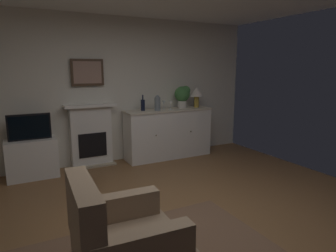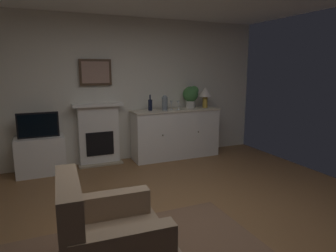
# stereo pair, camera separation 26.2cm
# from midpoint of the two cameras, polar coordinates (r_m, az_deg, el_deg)

# --- Properties ---
(ground_plane) EXTENTS (5.64, 5.57, 0.10)m
(ground_plane) POSITION_cam_midpoint_polar(r_m,az_deg,el_deg) (3.42, 2.45, -19.75)
(ground_plane) COLOR brown
(ground_plane) RESTS_ON ground
(wall_rear) EXTENTS (5.64, 0.06, 2.61)m
(wall_rear) POSITION_cam_midpoint_polar(r_m,az_deg,el_deg) (5.51, -12.02, 6.67)
(wall_rear) COLOR silver
(wall_rear) RESTS_ON ground_plane
(fireplace_unit) EXTENTS (0.87, 0.30, 1.10)m
(fireplace_unit) POSITION_cam_midpoint_polar(r_m,az_deg,el_deg) (5.39, -15.94, -1.72)
(fireplace_unit) COLOR white
(fireplace_unit) RESTS_ON ground_plane
(framed_picture) EXTENTS (0.55, 0.04, 0.45)m
(framed_picture) POSITION_cam_midpoint_polar(r_m,az_deg,el_deg) (5.31, -16.67, 9.86)
(framed_picture) COLOR #473323
(sideboard_cabinet) EXTENTS (1.70, 0.49, 0.94)m
(sideboard_cabinet) POSITION_cam_midpoint_polar(r_m,az_deg,el_deg) (5.70, -1.28, -1.43)
(sideboard_cabinet) COLOR white
(sideboard_cabinet) RESTS_ON ground_plane
(table_lamp) EXTENTS (0.26, 0.26, 0.40)m
(table_lamp) POSITION_cam_midpoint_polar(r_m,az_deg,el_deg) (5.89, 4.26, 6.31)
(table_lamp) COLOR #B79338
(table_lamp) RESTS_ON sideboard_cabinet
(wine_bottle) EXTENTS (0.08, 0.08, 0.29)m
(wine_bottle) POSITION_cam_midpoint_polar(r_m,az_deg,el_deg) (5.44, -6.25, 4.07)
(wine_bottle) COLOR black
(wine_bottle) RESTS_ON sideboard_cabinet
(wine_glass_left) EXTENTS (0.07, 0.07, 0.16)m
(wine_glass_left) POSITION_cam_midpoint_polar(r_m,az_deg,el_deg) (5.58, -2.16, 4.45)
(wine_glass_left) COLOR silver
(wine_glass_left) RESTS_ON sideboard_cabinet
(wine_glass_center) EXTENTS (0.07, 0.07, 0.16)m
(wine_glass_center) POSITION_cam_midpoint_polar(r_m,az_deg,el_deg) (5.57, -0.83, 4.44)
(wine_glass_center) COLOR silver
(wine_glass_center) RESTS_ON sideboard_cabinet
(vase_decorative) EXTENTS (0.11, 0.11, 0.28)m
(vase_decorative) POSITION_cam_midpoint_polar(r_m,az_deg,el_deg) (5.45, -3.44, 4.46)
(vase_decorative) COLOR slate
(vase_decorative) RESTS_ON sideboard_cabinet
(tv_cabinet) EXTENTS (0.75, 0.42, 0.62)m
(tv_cabinet) POSITION_cam_midpoint_polar(r_m,az_deg,el_deg) (5.19, -26.05, -5.65)
(tv_cabinet) COLOR white
(tv_cabinet) RESTS_ON ground_plane
(tv_set) EXTENTS (0.62, 0.07, 0.40)m
(tv_set) POSITION_cam_midpoint_polar(r_m,az_deg,el_deg) (5.06, -26.52, -0.18)
(tv_set) COLOR black
(tv_set) RESTS_ON tv_cabinet
(potted_plant_small) EXTENTS (0.30, 0.30, 0.43)m
(potted_plant_small) POSITION_cam_midpoint_polar(r_m,az_deg,el_deg) (5.78, 1.56, 6.03)
(potted_plant_small) COLOR beige
(potted_plant_small) RESTS_ON sideboard_cabinet
(armchair) EXTENTS (0.85, 0.81, 0.92)m
(armchair) POSITION_cam_midpoint_polar(r_m,az_deg,el_deg) (2.47, -12.20, -21.39)
(armchair) COLOR #8C7259
(armchair) RESTS_ON ground_plane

